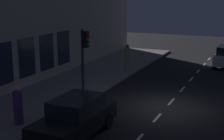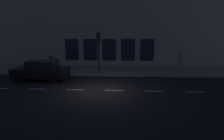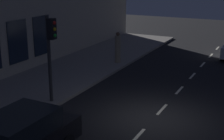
# 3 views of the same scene
# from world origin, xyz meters

# --- Properties ---
(ground_plane) EXTENTS (60.00, 60.00, 0.00)m
(ground_plane) POSITION_xyz_m (0.00, 0.00, 0.00)
(ground_plane) COLOR black
(sidewalk) EXTENTS (4.50, 32.00, 0.15)m
(sidewalk) POSITION_xyz_m (6.25, 0.00, 0.07)
(sidewalk) COLOR gray
(sidewalk) RESTS_ON ground
(lane_centre_line) EXTENTS (0.12, 27.20, 0.01)m
(lane_centre_line) POSITION_xyz_m (0.00, -1.00, 0.00)
(lane_centre_line) COLOR beige
(lane_centre_line) RESTS_ON ground
(traffic_light) EXTENTS (0.49, 0.32, 3.63)m
(traffic_light) POSITION_xyz_m (4.31, 0.58, 2.63)
(traffic_light) COLOR #2D2D30
(traffic_light) RESTS_ON sidewalk
(pedestrian_0) EXTENTS (0.36, 0.36, 1.87)m
(pedestrian_0) POSITION_xyz_m (4.67, -6.45, 1.03)
(pedestrian_0) COLOR gray
(pedestrian_0) RESTS_ON sidewalk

